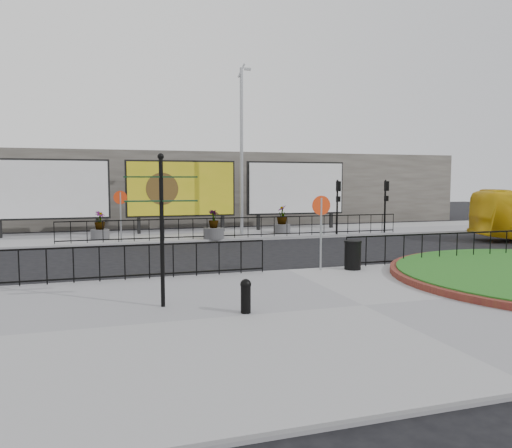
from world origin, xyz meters
name	(u,v)px	position (x,y,z in m)	size (l,w,h in m)	color
ground	(288,273)	(0.00, 0.00, 0.00)	(90.00, 90.00, 0.00)	black
pavement_near	(364,308)	(0.00, -5.00, 0.06)	(30.00, 10.00, 0.12)	gray
pavement_far	(211,234)	(0.00, 12.00, 0.06)	(44.00, 6.00, 0.12)	gray
railing_near_left	(99,264)	(-6.00, -0.30, 0.67)	(10.00, 0.10, 1.10)	black
railing_near_right	(457,247)	(6.50, -0.30, 0.67)	(9.00, 0.10, 1.10)	black
railing_far	(241,227)	(1.00, 9.30, 0.67)	(18.00, 0.10, 1.10)	black
speed_sign_far	(120,205)	(-5.00, 9.40, 1.92)	(0.64, 0.07, 2.47)	gray
speed_sign_near	(321,216)	(1.00, -0.40, 1.92)	(0.64, 0.07, 2.47)	gray
billboard_left	(49,190)	(-8.50, 12.97, 2.60)	(6.20, 0.31, 4.10)	black
billboard_mid	(181,189)	(-1.50, 12.97, 2.60)	(6.20, 0.31, 4.10)	black
billboard_right	(296,188)	(5.50, 12.97, 2.60)	(6.20, 0.31, 4.10)	black
lamp_post	(242,148)	(1.51, 11.00, 4.83)	(0.74, 0.18, 9.23)	gray
signal_pole_a	(338,198)	(6.50, 9.34, 2.10)	(0.22, 0.26, 3.00)	black
signal_pole_b	(386,198)	(9.50, 9.34, 2.10)	(0.22, 0.26, 3.00)	black
building_backdrop	(183,188)	(0.00, 22.00, 2.50)	(40.00, 10.00, 5.00)	slate
fingerpost_sign	(162,215)	(-4.58, -3.68, 2.29)	(1.68, 0.43, 3.60)	black
bollard	(246,294)	(-2.87, -4.82, 0.54)	(0.25, 0.25, 0.78)	black
litter_bin	(353,255)	(2.08, -0.60, 0.61)	(0.59, 0.59, 0.97)	black
planter_a	(100,229)	(-5.98, 11.00, 0.63)	(0.93, 0.93, 1.41)	#4C4C4F
planter_b	(214,229)	(-0.44, 9.40, 0.61)	(1.06, 1.06, 1.48)	#4C4C4F
planter_c	(282,222)	(3.87, 11.00, 0.73)	(0.95, 0.95, 1.57)	#4C4C4F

